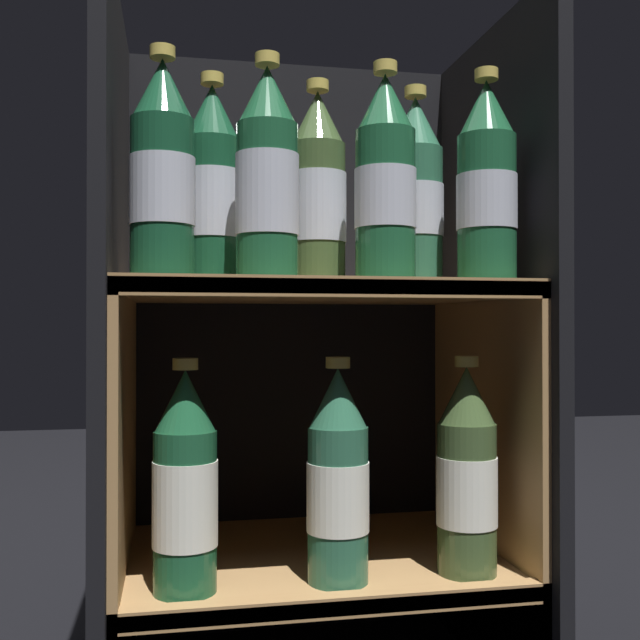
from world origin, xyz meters
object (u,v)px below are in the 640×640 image
bottle_lower_front_0 (185,488)px  bottle_upper_front_3 (487,187)px  bottle_lower_front_2 (467,476)px  bottle_upper_front_1 (267,180)px  bottle_upper_back_2 (416,197)px  bottle_upper_front_0 (162,176)px  bottle_upper_back_0 (212,191)px  bottle_upper_back_1 (315,194)px  bottle_upper_front_2 (385,184)px  bottle_lower_front_1 (338,481)px

bottle_lower_front_0 → bottle_upper_front_3: bearing=0.0°
bottle_upper_front_3 → bottle_lower_front_2: bearing=-180.0°
bottle_upper_front_1 → bottle_upper_back_2: (0.22, 0.09, 0.00)m
bottle_upper_front_0 → bottle_lower_front_0: (0.03, 0.00, -0.38)m
bottle_upper_back_2 → bottle_lower_front_2: size_ratio=1.00×
bottle_upper_back_0 → bottle_upper_back_1: same height
bottle_upper_front_2 → bottle_upper_back_1: same height
bottle_upper_front_2 → bottle_lower_front_1: bearing=-180.0°
bottle_upper_back_2 → bottle_lower_front_0: 0.51m
bottle_upper_front_0 → bottle_upper_back_1: size_ratio=1.00×
bottle_upper_front_1 → bottle_upper_front_2: bearing=0.0°
bottle_upper_back_2 → bottle_upper_front_2: bearing=-128.5°
bottle_upper_back_1 → bottle_lower_front_0: 0.43m
bottle_upper_back_0 → bottle_upper_back_1: 0.14m
bottle_upper_front_1 → bottle_lower_front_1: (0.09, 0.00, -0.38)m
bottle_upper_front_2 → bottle_upper_front_0: bearing=-180.0°
bottle_upper_front_3 → bottle_upper_front_0: bearing=-180.0°
bottle_upper_back_0 → bottle_upper_back_1: (0.14, 0.00, -0.00)m
bottle_upper_back_1 → bottle_lower_front_1: (0.01, -0.09, -0.38)m
bottle_upper_front_3 → bottle_lower_front_0: 0.55m
bottle_upper_front_3 → bottle_lower_front_1: bottle_upper_front_3 is taller
bottle_upper_front_0 → bottle_upper_front_3: same height
bottle_upper_back_0 → bottle_lower_front_0: size_ratio=1.00×
bottle_upper_front_0 → bottle_lower_front_2: size_ratio=1.00×
bottle_upper_front_0 → bottle_upper_front_2: size_ratio=1.00×
bottle_upper_front_2 → bottle_lower_front_0: bearing=-180.0°
bottle_upper_front_0 → bottle_lower_front_2: bearing=0.0°
bottle_lower_front_0 → bottle_lower_front_2: (0.36, 0.00, 0.00)m
bottle_lower_front_0 → bottle_lower_front_2: 0.36m
bottle_upper_back_1 → bottle_upper_back_2: (0.15, 0.00, 0.00)m
bottle_upper_front_0 → bottle_upper_back_2: bearing=14.0°
bottle_upper_back_0 → bottle_lower_front_0: 0.39m
bottle_upper_front_2 → bottle_lower_front_0: size_ratio=1.00×
bottle_upper_back_0 → bottle_lower_front_2: bottle_upper_back_0 is taller
bottle_upper_front_3 → bottle_upper_back_0: (-0.35, 0.09, -0.00)m
bottle_upper_front_2 → bottle_upper_back_0: size_ratio=1.00×
bottle_upper_front_0 → bottle_upper_front_2: bearing=0.0°
bottle_upper_front_3 → bottle_upper_back_0: 0.37m
bottle_upper_front_1 → bottle_lower_front_1: size_ratio=1.00×
bottle_upper_front_0 → bottle_lower_front_2: (0.39, 0.00, -0.38)m
bottle_upper_back_2 → bottle_upper_front_0: bearing=-166.0°
bottle_lower_front_0 → bottle_upper_back_1: bearing=26.3°
bottle_upper_front_1 → bottle_upper_front_3: bearing=0.0°
bottle_upper_front_2 → bottle_upper_front_3: (0.14, 0.00, 0.00)m
bottle_lower_front_1 → bottle_lower_front_2: same height
bottle_upper_back_1 → bottle_lower_front_2: bottle_upper_back_1 is taller
bottle_lower_front_1 → bottle_upper_front_1: bearing=180.0°
bottle_upper_back_0 → bottle_upper_front_0: bearing=-126.3°
bottle_upper_back_1 → bottle_upper_back_0: bearing=180.0°
bottle_lower_front_2 → bottle_upper_back_0: bearing=165.1°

